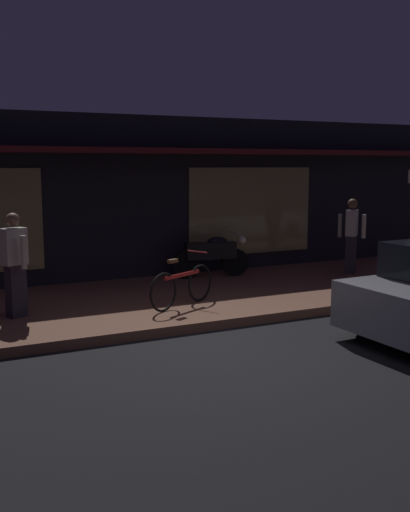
{
  "coord_description": "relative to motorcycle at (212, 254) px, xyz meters",
  "views": [
    {
      "loc": [
        -3.95,
        -7.11,
        2.56
      ],
      "look_at": [
        0.73,
        2.4,
        0.95
      ],
      "focal_mm": 42.19,
      "sensor_mm": 36.0,
      "label": 1
    }
  ],
  "objects": [
    {
      "name": "motorcycle",
      "position": [
        0.0,
        0.0,
        0.0
      ],
      "size": [
        1.69,
        0.61,
        0.97
      ],
      "color": "black",
      "rests_on": "sidewalk_slab"
    },
    {
      "name": "ground_plane",
      "position": [
        -1.85,
        -4.33,
        -0.65
      ],
      "size": [
        60.0,
        60.0,
        0.0
      ],
      "primitive_type": "plane",
      "color": "black"
    },
    {
      "name": "person_bystander",
      "position": [
        2.98,
        -0.98,
        0.38
      ],
      "size": [
        0.47,
        0.51,
        1.67
      ],
      "color": "#28232D",
      "rests_on": "sidewalk_slab"
    },
    {
      "name": "bicycle_parked",
      "position": [
        -1.69,
        -2.21,
        -0.14
      ],
      "size": [
        1.5,
        0.79,
        0.91
      ],
      "color": "black",
      "rests_on": "sidewalk_slab"
    },
    {
      "name": "sidewalk_slab",
      "position": [
        -1.85,
        -1.33,
        -0.57
      ],
      "size": [
        18.0,
        4.0,
        0.15
      ],
      "primitive_type": "cube",
      "color": "brown",
      "rests_on": "ground_plane"
    },
    {
      "name": "person_photographer",
      "position": [
        -4.37,
        -1.7,
        0.38
      ],
      "size": [
        0.44,
        0.59,
        1.67
      ],
      "color": "#28232D",
      "rests_on": "sidewalk_slab"
    },
    {
      "name": "storefront_building",
      "position": [
        -1.85,
        2.05,
        1.16
      ],
      "size": [
        18.0,
        3.3,
        3.6
      ],
      "color": "black",
      "rests_on": "ground_plane"
    }
  ]
}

